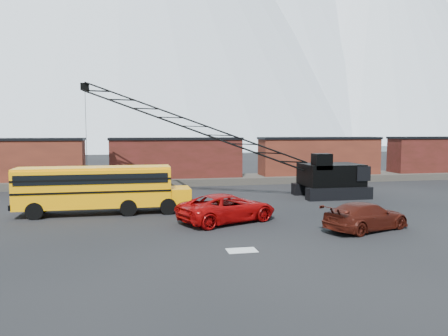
# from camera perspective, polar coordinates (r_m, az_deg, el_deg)

# --- Properties ---
(ground) EXTENTS (160.00, 160.00, 0.00)m
(ground) POSITION_cam_1_polar(r_m,az_deg,el_deg) (24.57, -1.11, -8.32)
(ground) COLOR black
(ground) RESTS_ON ground
(mountain_ridge) EXTENTS (800.00, 340.00, 240.00)m
(mountain_ridge) POSITION_cam_1_polar(r_m,az_deg,el_deg) (318.55, -10.10, 20.76)
(mountain_ridge) COLOR white
(mountain_ridge) RESTS_ON ground
(gravel_berm) EXTENTS (120.00, 5.00, 0.70)m
(gravel_berm) POSITION_cam_1_polar(r_m,az_deg,el_deg) (46.02, -6.21, -1.66)
(gravel_berm) COLOR #4B443E
(gravel_berm) RESTS_ON ground
(boxcar_west_near) EXTENTS (13.70, 3.10, 4.17)m
(boxcar_west_near) POSITION_cam_1_polar(r_m,az_deg,el_deg) (47.03, -26.02, 0.96)
(boxcar_west_near) COLOR #4A1D15
(boxcar_west_near) RESTS_ON gravel_berm
(boxcar_mid) EXTENTS (13.70, 3.10, 4.17)m
(boxcar_mid) POSITION_cam_1_polar(r_m,az_deg,el_deg) (45.80, -6.23, 1.34)
(boxcar_mid) COLOR #571A18
(boxcar_mid) RESTS_ON gravel_berm
(boxcar_east_near) EXTENTS (13.70, 3.10, 4.17)m
(boxcar_east_near) POSITION_cam_1_polar(r_m,az_deg,el_deg) (49.96, 12.36, 1.56)
(boxcar_east_near) COLOR #4A1D15
(boxcar_east_near) RESTS_ON gravel_berm
(boxcar_east_far) EXTENTS (13.70, 3.10, 4.17)m
(boxcar_east_far) POSITION_cam_1_polar(r_m,az_deg,el_deg) (58.35, 26.86, 1.62)
(boxcar_east_far) COLOR #571A18
(boxcar_east_far) RESTS_ON gravel_berm
(snow_patch) EXTENTS (1.40, 0.90, 0.02)m
(snow_patch) POSITION_cam_1_polar(r_m,az_deg,el_deg) (20.89, 2.33, -10.70)
(snow_patch) COLOR silver
(snow_patch) RESTS_ON ground
(school_bus) EXTENTS (11.65, 2.65, 3.19)m
(school_bus) POSITION_cam_1_polar(r_m,az_deg,el_deg) (30.52, -15.88, -2.47)
(school_bus) COLOR #FFA005
(school_bus) RESTS_ON ground
(red_pickup) EXTENTS (6.91, 5.10, 1.75)m
(red_pickup) POSITION_cam_1_polar(r_m,az_deg,el_deg) (26.97, 0.45, -5.23)
(red_pickup) COLOR #A30708
(red_pickup) RESTS_ON ground
(maroon_suv) EXTENTS (5.87, 3.91, 1.58)m
(maroon_suv) POSITION_cam_1_polar(r_m,az_deg,el_deg) (26.09, 18.07, -6.01)
(maroon_suv) COLOR #41130B
(maroon_suv) RESTS_ON ground
(crawler_crane) EXTENTS (23.53, 7.46, 9.82)m
(crawler_crane) POSITION_cam_1_polar(r_m,az_deg,el_deg) (36.99, -2.80, 5.08)
(crawler_crane) COLOR black
(crawler_crane) RESTS_ON ground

